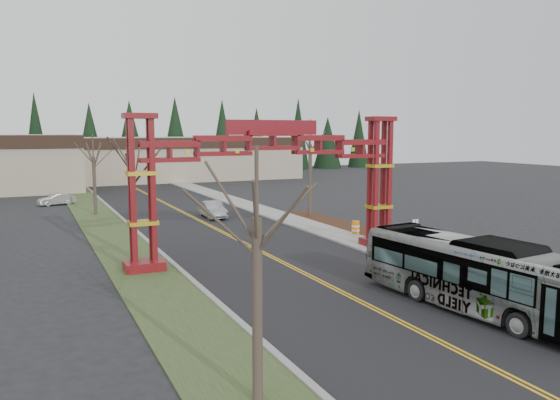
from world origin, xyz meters
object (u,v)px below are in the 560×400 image
silver_sedan (213,210)px  bare_tree_median_far (93,157)px  gateway_arch (272,163)px  barrel_north (356,228)px  bare_tree_right_far (310,145)px  transit_bus (475,274)px  barrel_mid (370,233)px  parked_car_far_a (57,199)px  bare_tree_median_near (257,219)px  retail_building_east (178,158)px  bare_tree_median_mid (132,172)px  street_sign (415,229)px  barrel_south (416,245)px

silver_sedan → bare_tree_median_far: 12.45m
gateway_arch → barrel_north: gateway_arch is taller
bare_tree_median_far → bare_tree_right_far: bare_tree_right_far is taller
gateway_arch → transit_bus: (3.91, -13.08, -4.35)m
silver_sedan → bare_tree_median_far: (-9.61, 6.33, 4.75)m
gateway_arch → barrel_mid: (8.82, 2.20, -5.46)m
parked_car_far_a → bare_tree_median_near: bearing=-10.9°
retail_building_east → bare_tree_median_near: bare_tree_median_near is taller
silver_sedan → gateway_arch: bearing=-93.8°
bare_tree_median_mid → retail_building_east: bearing=73.1°
bare_tree_median_mid → street_sign: bare_tree_median_mid is taller
bare_tree_median_mid → barrel_south: (17.33, -5.16, -5.01)m
bare_tree_median_mid → street_sign: bearing=-17.2°
parked_car_far_a → barrel_south: size_ratio=4.00×
transit_bus → silver_sedan: transit_bus is taller
gateway_arch → transit_bus: size_ratio=1.55×
barrel_north → parked_car_far_a: bearing=124.9°
gateway_arch → barrel_north: size_ratio=16.39×
parked_car_far_a → barrel_mid: size_ratio=3.61×
bare_tree_median_near → barrel_mid: bearing=48.4°
silver_sedan → barrel_north: bearing=-59.1°
transit_bus → barrel_south: transit_bus is taller
bare_tree_median_near → street_sign: size_ratio=3.42×
bare_tree_median_far → barrel_south: bearing=-56.1°
parked_car_far_a → bare_tree_median_near: (3.00, -49.38, 4.81)m
bare_tree_median_near → bare_tree_median_mid: bare_tree_median_mid is taller
gateway_arch → silver_sedan: size_ratio=3.96×
bare_tree_median_near → bare_tree_right_far: (18.00, 30.49, 1.26)m
transit_bus → bare_tree_median_mid: size_ratio=1.51×
bare_tree_median_mid → barrel_mid: (16.82, -0.58, -4.96)m
street_sign → barrel_south: street_sign is taller
retail_building_east → barrel_mid: retail_building_east is taller
retail_building_east → bare_tree_right_far: size_ratio=4.21×
gateway_arch → barrel_north: bearing=25.3°
bare_tree_median_near → bare_tree_right_far: 35.43m
gateway_arch → barrel_south: (9.33, -2.38, -5.51)m
parked_car_far_a → barrel_north: bearing=20.5°
street_sign → bare_tree_median_far: bearing=123.4°
barrel_north → transit_bus: bearing=-106.0°
retail_building_east → street_sign: 64.51m
barrel_south → barrel_mid: size_ratio=0.90×
gateway_arch → bare_tree_right_far: 17.03m
barrel_mid → bare_tree_median_far: bearing=128.4°
parked_car_far_a → gateway_arch: bearing=4.2°
retail_building_east → bare_tree_median_mid: bare_tree_median_mid is taller
barrel_mid → parked_car_far_a: bearing=123.0°
parked_car_far_a → bare_tree_median_far: bearing=3.6°
bare_tree_right_far → barrel_south: bearing=-92.4°
transit_bus → barrel_south: size_ratio=12.52×
bare_tree_right_far → barrel_north: (-1.14, -9.57, -6.14)m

